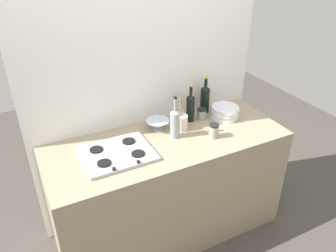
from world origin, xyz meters
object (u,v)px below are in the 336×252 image
at_px(plate_stack, 225,112).
at_px(wine_bottle_mid_left, 190,107).
at_px(stovetop_hob, 117,154).
at_px(mixing_bowl, 158,124).
at_px(utensil_crock, 181,122).
at_px(wine_bottle_mid_right, 205,98).
at_px(wine_bottle_leftmost, 175,123).
at_px(condiment_jar_front, 202,114).
at_px(condiment_jar_rear, 214,131).

distance_m(plate_stack, wine_bottle_mid_left, 0.30).
bearing_deg(stovetop_hob, wine_bottle_mid_left, 16.22).
height_order(stovetop_hob, mixing_bowl, mixing_bowl).
distance_m(plate_stack, utensil_crock, 0.41).
height_order(wine_bottle_mid_right, utensil_crock, wine_bottle_mid_right).
bearing_deg(wine_bottle_leftmost, wine_bottle_mid_left, 36.41).
bearing_deg(wine_bottle_mid_left, condiment_jar_front, -10.54).
xyz_separation_m(wine_bottle_leftmost, wine_bottle_mid_right, (0.41, 0.25, 0.00)).
bearing_deg(stovetop_hob, wine_bottle_mid_right, 17.70).
bearing_deg(condiment_jar_front, wine_bottle_leftmost, -155.35).
height_order(plate_stack, wine_bottle_mid_right, wine_bottle_mid_right).
bearing_deg(mixing_bowl, wine_bottle_mid_left, 2.58).
distance_m(wine_bottle_leftmost, mixing_bowl, 0.18).
bearing_deg(plate_stack, utensil_crock, -179.61).
bearing_deg(condiment_jar_rear, plate_stack, 40.33).
height_order(stovetop_hob, wine_bottle_mid_left, wine_bottle_mid_left).
bearing_deg(wine_bottle_mid_left, stovetop_hob, -163.78).
bearing_deg(stovetop_hob, wine_bottle_leftmost, 4.16).
relative_size(wine_bottle_mid_left, utensil_crock, 1.18).
bearing_deg(wine_bottle_mid_right, utensil_crock, -152.15).
height_order(wine_bottle_leftmost, wine_bottle_mid_left, wine_bottle_leftmost).
bearing_deg(condiment_jar_rear, mixing_bowl, 137.86).
bearing_deg(mixing_bowl, condiment_jar_rear, -42.14).
relative_size(mixing_bowl, condiment_jar_front, 1.98).
bearing_deg(wine_bottle_mid_right, mixing_bowl, -169.12).
xyz_separation_m(plate_stack, wine_bottle_mid_right, (-0.09, 0.17, 0.08)).
distance_m(plate_stack, wine_bottle_leftmost, 0.52).
xyz_separation_m(wine_bottle_mid_left, utensil_crock, (-0.13, -0.09, -0.06)).
bearing_deg(wine_bottle_leftmost, condiment_jar_front, 24.65).
bearing_deg(wine_bottle_leftmost, wine_bottle_mid_right, 30.77).
xyz_separation_m(wine_bottle_mid_right, utensil_crock, (-0.32, -0.17, -0.06)).
relative_size(wine_bottle_mid_left, mixing_bowl, 1.74).
xyz_separation_m(mixing_bowl, utensil_crock, (0.16, -0.08, 0.02)).
distance_m(stovetop_hob, plate_stack, 0.98).
bearing_deg(stovetop_hob, condiment_jar_rear, -8.04).
bearing_deg(wine_bottle_mid_right, plate_stack, -60.87).
xyz_separation_m(plate_stack, condiment_jar_front, (-0.18, 0.07, -0.00)).
bearing_deg(wine_bottle_mid_left, utensil_crock, -145.92).
distance_m(mixing_bowl, utensil_crock, 0.18).
bearing_deg(plate_stack, stovetop_hob, -173.30).
distance_m(wine_bottle_mid_right, condiment_jar_rear, 0.42).
relative_size(stovetop_hob, utensil_crock, 1.79).
bearing_deg(utensil_crock, condiment_jar_rear, -53.23).
bearing_deg(plate_stack, wine_bottle_leftmost, -171.00).
bearing_deg(wine_bottle_leftmost, utensil_crock, 39.48).
height_order(wine_bottle_mid_right, condiment_jar_rear, wine_bottle_mid_right).
bearing_deg(utensil_crock, condiment_jar_front, 17.24).
bearing_deg(mixing_bowl, condiment_jar_front, -0.73).
distance_m(wine_bottle_leftmost, condiment_jar_rear, 0.29).
height_order(plate_stack, wine_bottle_mid_left, wine_bottle_mid_left).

